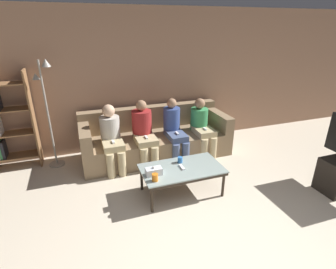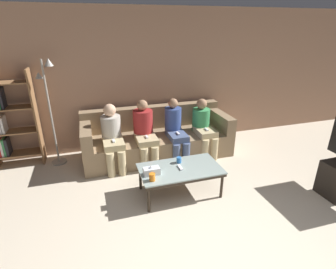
{
  "view_description": "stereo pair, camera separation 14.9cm",
  "coord_description": "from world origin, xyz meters",
  "px_view_note": "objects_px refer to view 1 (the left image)",
  "views": [
    {
      "loc": [
        -1.28,
        -1.42,
        2.27
      ],
      "look_at": [
        0.0,
        2.19,
        0.67
      ],
      "focal_mm": 28.0,
      "sensor_mm": 36.0,
      "label": 1
    },
    {
      "loc": [
        -1.13,
        -1.47,
        2.27
      ],
      "look_at": [
        0.0,
        2.19,
        0.67
      ],
      "focal_mm": 28.0,
      "sensor_mm": 36.0,
      "label": 2
    }
  ],
  "objects_px": {
    "seated_person_left_end": "(111,136)",
    "seated_person_mid_right": "(174,128)",
    "coffee_table": "(182,170)",
    "tissue_box": "(154,171)",
    "cup_near_left": "(155,177)",
    "bookshelf": "(2,122)",
    "seated_person_mid_left": "(144,131)",
    "game_remote": "(182,167)",
    "couch": "(156,139)",
    "cup_near_right": "(180,160)",
    "standing_lamp": "(47,103)",
    "seated_person_right_end": "(202,125)"
  },
  "relations": [
    {
      "from": "coffee_table",
      "to": "standing_lamp",
      "type": "bearing_deg",
      "value": 138.79
    },
    {
      "from": "game_remote",
      "to": "seated_person_right_end",
      "type": "relative_size",
      "value": 0.14
    },
    {
      "from": "bookshelf",
      "to": "seated_person_mid_right",
      "type": "relative_size",
      "value": 1.51
    },
    {
      "from": "coffee_table",
      "to": "game_remote",
      "type": "xyz_separation_m",
      "value": [
        -0.0,
        0.0,
        0.05
      ]
    },
    {
      "from": "tissue_box",
      "to": "seated_person_mid_right",
      "type": "bearing_deg",
      "value": 57.71
    },
    {
      "from": "seated_person_left_end",
      "to": "standing_lamp",
      "type": "bearing_deg",
      "value": 156.14
    },
    {
      "from": "coffee_table",
      "to": "standing_lamp",
      "type": "height_order",
      "value": "standing_lamp"
    },
    {
      "from": "couch",
      "to": "cup_near_left",
      "type": "xyz_separation_m",
      "value": [
        -0.47,
        -1.53,
        0.16
      ]
    },
    {
      "from": "couch",
      "to": "cup_near_left",
      "type": "distance_m",
      "value": 1.61
    },
    {
      "from": "cup_near_left",
      "to": "bookshelf",
      "type": "distance_m",
      "value": 2.76
    },
    {
      "from": "game_remote",
      "to": "seated_person_right_end",
      "type": "height_order",
      "value": "seated_person_right_end"
    },
    {
      "from": "coffee_table",
      "to": "seated_person_mid_left",
      "type": "relative_size",
      "value": 1.04
    },
    {
      "from": "cup_near_left",
      "to": "seated_person_left_end",
      "type": "xyz_separation_m",
      "value": [
        -0.36,
        1.3,
        0.11
      ]
    },
    {
      "from": "cup_near_left",
      "to": "bookshelf",
      "type": "xyz_separation_m",
      "value": [
        -2.01,
        1.85,
        0.36
      ]
    },
    {
      "from": "coffee_table",
      "to": "seated_person_mid_left",
      "type": "height_order",
      "value": "seated_person_mid_left"
    },
    {
      "from": "couch",
      "to": "standing_lamp",
      "type": "xyz_separation_m",
      "value": [
        -1.75,
        0.18,
        0.8
      ]
    },
    {
      "from": "standing_lamp",
      "to": "cup_near_left",
      "type": "bearing_deg",
      "value": -53.18
    },
    {
      "from": "standing_lamp",
      "to": "seated_person_mid_right",
      "type": "distance_m",
      "value": 2.14
    },
    {
      "from": "standing_lamp",
      "to": "seated_person_mid_left",
      "type": "distance_m",
      "value": 1.61
    },
    {
      "from": "couch",
      "to": "seated_person_mid_right",
      "type": "height_order",
      "value": "seated_person_mid_right"
    },
    {
      "from": "seated_person_mid_right",
      "to": "seated_person_left_end",
      "type": "bearing_deg",
      "value": 179.24
    },
    {
      "from": "couch",
      "to": "game_remote",
      "type": "bearing_deg",
      "value": -90.75
    },
    {
      "from": "cup_near_right",
      "to": "bookshelf",
      "type": "distance_m",
      "value": 2.94
    },
    {
      "from": "cup_near_right",
      "to": "seated_person_mid_left",
      "type": "relative_size",
      "value": 0.08
    },
    {
      "from": "seated_person_left_end",
      "to": "seated_person_right_end",
      "type": "height_order",
      "value": "seated_person_left_end"
    },
    {
      "from": "cup_near_left",
      "to": "cup_near_right",
      "type": "distance_m",
      "value": 0.6
    },
    {
      "from": "coffee_table",
      "to": "seated_person_right_end",
      "type": "xyz_separation_m",
      "value": [
        0.85,
        1.11,
        0.18
      ]
    },
    {
      "from": "cup_near_left",
      "to": "seated_person_mid_right",
      "type": "xyz_separation_m",
      "value": [
        0.75,
        1.29,
        0.1
      ]
    },
    {
      "from": "coffee_table",
      "to": "bookshelf",
      "type": "xyz_separation_m",
      "value": [
        -2.46,
        1.66,
        0.45
      ]
    },
    {
      "from": "bookshelf",
      "to": "seated_person_mid_right",
      "type": "distance_m",
      "value": 2.82
    },
    {
      "from": "couch",
      "to": "cup_near_right",
      "type": "distance_m",
      "value": 1.19
    },
    {
      "from": "coffee_table",
      "to": "game_remote",
      "type": "bearing_deg",
      "value": 180.0
    },
    {
      "from": "cup_near_right",
      "to": "couch",
      "type": "bearing_deg",
      "value": 90.89
    },
    {
      "from": "tissue_box",
      "to": "bookshelf",
      "type": "xyz_separation_m",
      "value": [
        -2.04,
        1.7,
        0.36
      ]
    },
    {
      "from": "tissue_box",
      "to": "standing_lamp",
      "type": "distance_m",
      "value": 2.14
    },
    {
      "from": "game_remote",
      "to": "seated_person_mid_right",
      "type": "xyz_separation_m",
      "value": [
        0.29,
        1.1,
        0.14
      ]
    },
    {
      "from": "game_remote",
      "to": "seated_person_left_end",
      "type": "bearing_deg",
      "value": 126.18
    },
    {
      "from": "cup_near_left",
      "to": "standing_lamp",
      "type": "bearing_deg",
      "value": 126.82
    },
    {
      "from": "coffee_table",
      "to": "seated_person_left_end",
      "type": "distance_m",
      "value": 1.39
    },
    {
      "from": "standing_lamp",
      "to": "seated_person_right_end",
      "type": "xyz_separation_m",
      "value": [
        2.58,
        -0.41,
        -0.55
      ]
    },
    {
      "from": "game_remote",
      "to": "seated_person_mid_right",
      "type": "relative_size",
      "value": 0.14
    },
    {
      "from": "cup_near_left",
      "to": "seated_person_right_end",
      "type": "distance_m",
      "value": 1.84
    },
    {
      "from": "coffee_table",
      "to": "tissue_box",
      "type": "relative_size",
      "value": 5.23
    },
    {
      "from": "couch",
      "to": "coffee_table",
      "type": "bearing_deg",
      "value": -90.75
    },
    {
      "from": "cup_near_right",
      "to": "tissue_box",
      "type": "height_order",
      "value": "tissue_box"
    },
    {
      "from": "coffee_table",
      "to": "game_remote",
      "type": "relative_size",
      "value": 7.67
    },
    {
      "from": "coffee_table",
      "to": "standing_lamp",
      "type": "distance_m",
      "value": 2.42
    },
    {
      "from": "seated_person_left_end",
      "to": "seated_person_mid_left",
      "type": "bearing_deg",
      "value": 0.89
    },
    {
      "from": "seated_person_left_end",
      "to": "seated_person_mid_right",
      "type": "relative_size",
      "value": 0.99
    },
    {
      "from": "bookshelf",
      "to": "standing_lamp",
      "type": "bearing_deg",
      "value": -11.05
    }
  ]
}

